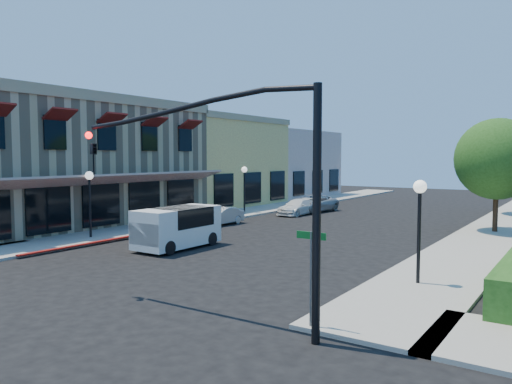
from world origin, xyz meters
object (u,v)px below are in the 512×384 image
Objects in this scene: signal_mast_arm at (240,167)px; lamppost_right_far at (496,183)px; parked_car_a at (180,222)px; parked_car_d at (313,203)px; lamppost_left_near at (90,187)px; parked_car_b at (221,216)px; street_name_sign at (311,264)px; street_tree_a at (497,159)px; white_van at (177,225)px; parked_car_c at (298,207)px; lamppost_left_far at (244,178)px; lamppost_right_near at (420,205)px.

signal_mast_arm is 22.70m from lamppost_right_far.
parked_car_a is 0.79× the size of parked_car_d.
parked_car_d is at bearing 78.38° from lamppost_left_near.
parked_car_b is 0.71× the size of parked_car_d.
signal_mast_arm is 2.98m from street_name_sign.
white_van is (-11.75, -13.39, -3.08)m from street_tree_a.
street_name_sign is at bearing -42.38° from parked_car_b.
street_name_sign is at bearing -41.67° from parked_car_a.
parked_car_c is (-1.85, 15.06, -0.53)m from white_van.
street_tree_a is at bearing 0.00° from lamppost_left_far.
parked_car_a is 4.17m from parked_car_b.
white_van reaches higher than parked_car_a.
white_van is at bearing -126.66° from lamppost_right_far.
street_name_sign is 0.52× the size of parked_car_d.
street_tree_a is at bearing 48.72° from white_van.
street_name_sign reaches higher than parked_car_d.
lamppost_right_near is 0.95× the size of parked_car_a.
parked_car_a is 14.04m from parked_car_d.
street_tree_a reaches higher than parked_car_d.
signal_mast_arm reaches higher than lamppost_right_far.
street_tree_a is 1.72× the size of parked_car_a.
parked_car_c is at bearing 115.67° from signal_mast_arm.
lamppost_left_near is at bearing -94.93° from parked_car_d.
lamppost_right_far is at bearing 90.00° from lamppost_right_near.
parked_car_c is 2.34m from parked_car_d.
signal_mast_arm is at bearing -98.17° from street_tree_a.
white_van is (5.55, 0.61, -1.62)m from lamppost_left_near.
parked_car_d reaches higher than parked_car_a.
parked_car_c is (-13.60, 1.66, -3.62)m from street_tree_a.
parked_car_b is at bearing 74.25° from lamppost_left_near.
signal_mast_arm is at bearing -59.81° from parked_car_d.
lamppost_left_far is at bearing 90.00° from lamppost_left_near.
signal_mast_arm reaches higher than parked_car_c.
lamppost_left_far is 4.59m from parked_car_c.
signal_mast_arm is 2.35× the size of parked_car_b.
street_name_sign is at bearing -93.76° from street_tree_a.
street_name_sign is 24.76m from parked_car_c.
parked_car_c is (-13.30, -0.34, -2.16)m from lamppost_right_far.
street_name_sign is 0.70× the size of lamppost_right_far.
street_tree_a reaches higher than lamppost_left_near.
street_name_sign reaches higher than parked_car_c.
parked_car_a is at bearing -91.75° from parked_car_c.
signal_mast_arm reaches higher than lamppost_left_near.
signal_mast_arm is 26.94m from parked_car_d.
lamppost_left_far is 0.95× the size of parked_car_a.
parked_car_d is (-13.60, 4.00, -3.53)m from street_tree_a.
parked_car_d is at bearing 113.50° from signal_mast_arm.
parked_car_b is at bearing 150.98° from lamppost_right_near.
signal_mast_arm reaches higher than parked_car_d.
parked_car_d is at bearing 171.45° from lamppost_right_far.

